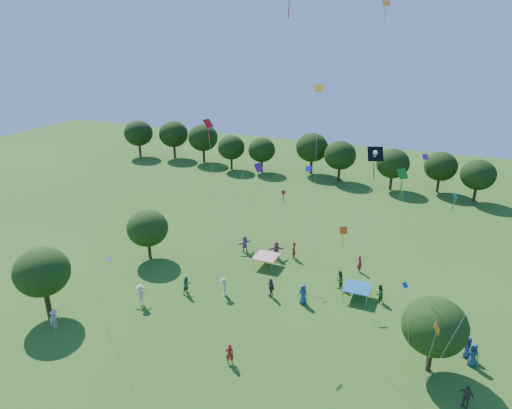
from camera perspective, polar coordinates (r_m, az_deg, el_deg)
The scene contains 38 objects.
near_tree_west at distance 40.18m, azimuth -25.19°, elevation -7.64°, with size 4.35×4.35×5.90m.
near_tree_north at distance 46.90m, azimuth -13.41°, elevation -2.88°, with size 4.12×4.12×5.19m.
near_tree_east at distance 33.25m, azimuth 21.44°, elevation -14.00°, with size 4.29×4.29×5.48m.
treeline at distance 70.81m, azimuth 12.10°, elevation 5.94°, with size 88.01×8.77×6.77m.
tent_red_stripe at distance 45.09m, azimuth 1.29°, elevation -6.50°, with size 2.20×2.20×1.10m.
tent_blue at distance 40.93m, azimuth 12.54°, elevation -10.11°, with size 2.20×2.20×1.10m.
crowd_person_0 at distance 36.97m, azimuth 24.94°, elevation -15.90°, with size 0.80×0.43×1.62m, color navy.
crowd_person_1 at distance 45.25m, azimuth 12.83°, elevation -7.23°, with size 0.63×0.41×1.70m, color maroon.
crowd_person_2 at distance 42.23m, azimuth 10.37°, elevation -9.19°, with size 0.84×0.45×1.70m, color #2B5725.
crowd_person_3 at distance 40.30m, azimuth -14.21°, elevation -10.93°, with size 1.25×0.56×1.91m, color beige.
crowd_person_4 at distance 32.97m, azimuth 24.80°, elevation -20.90°, with size 0.95×0.43×1.61m, color #463F38.
crowd_person_5 at distance 47.92m, azimuth -1.42°, elevation -4.93°, with size 1.70×0.61×1.82m, color #A66097.
crowd_person_6 at distance 36.30m, azimuth 25.51°, elevation -16.61°, with size 0.86×0.47×1.75m, color navy.
crowd_person_7 at distance 46.72m, azimuth 4.74°, elevation -5.74°, with size 0.67×0.43×1.79m, color maroon.
crowd_person_8 at distance 41.11m, azimuth -8.63°, elevation -9.97°, with size 0.84×0.45×1.71m, color #285F34.
crowd_person_9 at distance 40.48m, azimuth -4.07°, elevation -10.25°, with size 1.15×0.52×1.76m, color beige.
crowd_person_10 at distance 40.31m, azimuth 1.87°, elevation -10.32°, with size 1.04×0.47×1.78m, color #423A35.
crowd_person_11 at distance 46.67m, azimuth 2.55°, elevation -5.69°, with size 1.70×0.61×1.82m, color #8A5070.
crowd_person_12 at distance 39.56m, azimuth 5.91°, elevation -11.10°, with size 0.88×0.47×1.78m, color navy.
crowd_person_13 at distance 33.34m, azimuth -3.32°, elevation -18.13°, with size 0.59×0.38×1.59m, color maroon.
crowd_person_14 at distance 40.94m, azimuth 15.15°, elevation -10.68°, with size 0.83×0.45×1.67m, color #254C20.
crowd_person_15 at distance 39.77m, azimuth -23.87°, elevation -12.96°, with size 1.05×0.47×1.60m, color #BFB299.
pirate_kite at distance 32.00m, azimuth 14.59°, elevation 5.50°, with size 1.18×4.56×13.13m.
red_high_kite at distance 34.25m, azimuth 2.41°, elevation 20.50°, with size 3.10×9.12×25.12m.
small_kite_0 at distance 42.50m, azimuth 3.04°, elevation -0.06°, with size 1.69×1.34×6.70m.
small_kite_1 at distance 39.07m, azimuth 11.05°, elevation -3.86°, with size 2.21×1.15×5.17m.
small_kite_2 at distance 32.75m, azimuth 7.57°, elevation 7.39°, with size 1.04×3.23×17.14m.
small_kite_3 at distance 34.75m, azimuth 23.24°, elevation -2.04°, with size 0.45×0.66×10.04m.
small_kite_4 at distance 36.53m, azimuth 18.59°, elevation -10.04°, with size 2.83×0.73×2.87m.
small_kite_5 at distance 35.18m, azimuth 0.08°, elevation 2.43°, with size 2.14×1.96×11.14m.
small_kite_6 at distance 32.79m, azimuth -18.07°, elevation -8.09°, with size 5.26×3.81×6.91m.
small_kite_7 at distance 27.64m, azimuth 29.20°, elevation -3.39°, with size 4.35×3.44×12.82m.
small_kite_8 at distance 32.47m, azimuth -5.61°, elevation 5.85°, with size 0.56×1.71×14.82m.
small_kite_9 at distance 28.54m, azimuth 21.44°, elevation -15.03°, with size 0.77×1.35×5.11m.
small_kite_10 at distance 39.63m, azimuth 15.30°, elevation 15.41°, with size 0.97×2.55×22.71m.
small_kite_11 at distance 26.06m, azimuth 18.00°, elevation -1.71°, with size 2.45×1.86×13.58m.
small_kite_12 at distance 42.28m, azimuth 6.83°, elevation 2.26°, with size 2.64×3.15×8.81m.
small_kite_13 at distance 33.67m, azimuth 20.74°, elevation -0.35°, with size 2.50×0.96×12.81m.
Camera 1 is at (11.14, -11.93, 21.74)m, focal length 32.00 mm.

